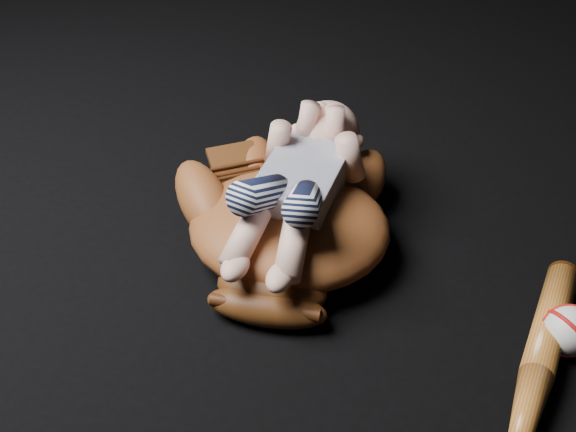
{
  "coord_description": "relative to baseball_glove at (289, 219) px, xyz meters",
  "views": [
    {
      "loc": [
        0.36,
        -0.68,
        0.74
      ],
      "look_at": [
        -0.1,
        0.06,
        0.07
      ],
      "focal_mm": 45.0,
      "sensor_mm": 36.0,
      "label": 1
    }
  ],
  "objects": [
    {
      "name": "baseball_glove",
      "position": [
        0.0,
        0.0,
        0.0
      ],
      "size": [
        0.5,
        0.54,
        0.14
      ],
      "primitive_type": null,
      "rotation": [
        0.0,
        0.0,
        0.34
      ],
      "color": "brown",
      "rests_on": "ground"
    },
    {
      "name": "newborn_baby",
      "position": [
        0.0,
        0.01,
        0.06
      ],
      "size": [
        0.27,
        0.43,
        0.16
      ],
      "primitive_type": null,
      "rotation": [
        0.0,
        0.0,
        0.22
      ],
      "color": "#DDA28E",
      "rests_on": "baseball_glove"
    },
    {
      "name": "baseball_bat",
      "position": [
        0.41,
        -0.09,
        -0.05
      ],
      "size": [
        0.09,
        0.48,
        0.04
      ],
      "primitive_type": null,
      "rotation": [
        0.0,
        0.0,
        0.11
      ],
      "color": "#B26322",
      "rests_on": "ground"
    },
    {
      "name": "baseball",
      "position": [
        0.42,
        0.03,
        -0.03
      ],
      "size": [
        0.08,
        0.08,
        0.07
      ],
      "primitive_type": "sphere",
      "rotation": [
        0.0,
        0.0,
        -0.12
      ],
      "color": "white",
      "rests_on": "ground"
    }
  ]
}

